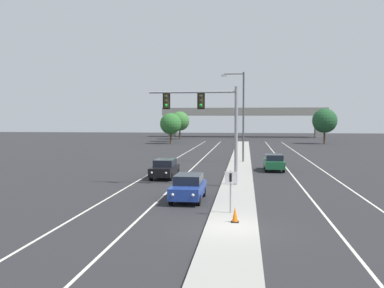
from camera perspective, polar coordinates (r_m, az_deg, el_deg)
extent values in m
plane|color=#28282B|center=(20.50, 5.10, -10.95)|extent=(260.00, 260.00, 0.00)
cube|color=#9E9B93|center=(38.18, 5.96, -4.15)|extent=(2.40, 110.00, 0.15)
cube|color=silver|center=(45.45, 0.16, -3.02)|extent=(0.14, 100.00, 0.01)
cube|color=silver|center=(45.32, 12.07, -3.11)|extent=(0.14, 100.00, 0.01)
cube|color=silver|center=(45.95, -3.93, -2.96)|extent=(0.14, 100.00, 0.01)
cube|color=silver|center=(45.74, 16.20, -3.11)|extent=(0.14, 100.00, 0.01)
cylinder|color=gray|center=(32.71, 5.67, 1.05)|extent=(0.24, 0.24, 7.20)
cylinder|color=gray|center=(32.96, 0.04, 6.65)|extent=(6.46, 0.16, 0.16)
cube|color=black|center=(32.90, 1.17, 5.53)|extent=(0.56, 0.06, 1.20)
cube|color=#38330F|center=(32.86, 1.16, 5.53)|extent=(0.32, 0.32, 1.00)
sphere|color=#282828|center=(32.71, 1.13, 6.10)|extent=(0.22, 0.22, 0.22)
sphere|color=#282828|center=(32.69, 1.13, 5.54)|extent=(0.22, 0.22, 0.22)
sphere|color=green|center=(32.68, 1.13, 4.98)|extent=(0.22, 0.22, 0.22)
cube|color=black|center=(33.26, -3.29, 5.50)|extent=(0.56, 0.06, 1.20)
cube|color=#38330F|center=(33.22, -3.30, 5.50)|extent=(0.32, 0.32, 1.00)
sphere|color=#282828|center=(33.07, -3.35, 6.06)|extent=(0.22, 0.22, 0.22)
sphere|color=#282828|center=(33.05, -3.35, 5.51)|extent=(0.22, 0.22, 0.22)
sphere|color=green|center=(33.04, -3.35, 4.96)|extent=(0.22, 0.22, 0.22)
cylinder|color=gray|center=(23.18, 4.96, -6.11)|extent=(0.08, 0.08, 2.20)
cube|color=white|center=(23.03, 4.97, -4.29)|extent=(0.60, 0.03, 0.60)
cube|color=black|center=(23.01, 4.97, -4.29)|extent=(0.12, 0.01, 0.44)
cylinder|color=#4C4C51|center=(50.15, 6.60, 3.45)|extent=(0.20, 0.20, 10.00)
cylinder|color=#4C4C51|center=(50.40, 5.37, 8.92)|extent=(2.20, 0.12, 0.12)
cube|color=#B7B7B2|center=(50.43, 4.11, 8.76)|extent=(0.56, 0.28, 0.20)
cube|color=navy|center=(27.38, -0.49, -5.86)|extent=(1.85, 4.42, 0.70)
cube|color=black|center=(27.50, -0.43, -4.49)|extent=(1.61, 2.39, 0.56)
sphere|color=#EAE5C6|center=(25.16, 0.12, -6.57)|extent=(0.18, 0.18, 0.18)
sphere|color=#EAE5C6|center=(25.33, -2.48, -6.50)|extent=(0.18, 0.18, 0.18)
cylinder|color=black|center=(25.87, 0.81, -7.19)|extent=(0.23, 0.64, 0.64)
cylinder|color=black|center=(26.10, -2.71, -7.10)|extent=(0.23, 0.64, 0.64)
cylinder|color=black|center=(28.81, 1.51, -6.11)|extent=(0.23, 0.64, 0.64)
cylinder|color=black|center=(29.02, -1.65, -6.04)|extent=(0.23, 0.64, 0.64)
cube|color=black|center=(37.42, -3.54, -3.38)|extent=(1.90, 4.44, 0.70)
cube|color=black|center=(37.56, -3.47, -2.38)|extent=(1.64, 2.41, 0.56)
sphere|color=#EAE5C6|center=(35.18, -3.34, -3.73)|extent=(0.18, 0.18, 0.18)
sphere|color=#EAE5C6|center=(35.42, -5.17, -3.68)|extent=(0.18, 0.18, 0.18)
cylinder|color=black|center=(35.85, -2.77, -4.24)|extent=(0.24, 0.65, 0.64)
cylinder|color=black|center=(36.18, -5.27, -4.17)|extent=(0.24, 0.65, 0.64)
cylinder|color=black|center=(38.77, -1.92, -3.66)|extent=(0.24, 0.65, 0.64)
cylinder|color=black|center=(39.08, -4.24, -3.61)|extent=(0.24, 0.65, 0.64)
cube|color=#195633|center=(43.45, 10.45, -2.49)|extent=(1.82, 4.41, 0.70)
cube|color=black|center=(43.17, 10.48, -1.68)|extent=(1.60, 2.38, 0.56)
sphere|color=#EAE5C6|center=(45.58, 9.57, -2.14)|extent=(0.18, 0.18, 0.18)
sphere|color=#EAE5C6|center=(45.65, 11.02, -2.15)|extent=(0.18, 0.18, 0.18)
cylinder|color=black|center=(44.94, 9.32, -2.73)|extent=(0.22, 0.64, 0.64)
cylinder|color=black|center=(45.03, 11.36, -2.74)|extent=(0.22, 0.64, 0.64)
cylinder|color=black|center=(41.96, 9.47, -3.16)|extent=(0.22, 0.64, 0.64)
cylinder|color=black|center=(42.05, 11.65, -3.17)|extent=(0.22, 0.64, 0.64)
cube|color=black|center=(21.37, 5.52, -9.89)|extent=(0.36, 0.36, 0.04)
cone|color=orange|center=(21.29, 5.52, -8.92)|extent=(0.28, 0.28, 0.70)
cube|color=gray|center=(117.80, 6.63, 3.91)|extent=(42.40, 6.40, 1.10)
cube|color=gray|center=(114.82, 6.63, 4.42)|extent=(42.40, 0.36, 0.90)
cube|color=gray|center=(119.47, -2.63, 2.30)|extent=(1.80, 2.40, 5.65)
cube|color=gray|center=(119.28, 15.89, 2.17)|extent=(1.80, 2.40, 5.65)
cylinder|color=#4C3823|center=(89.94, 16.59, 0.84)|extent=(0.36, 0.36, 2.60)
sphere|color=#1E4C28|center=(89.86, 16.63, 2.88)|extent=(4.76, 4.76, 4.76)
cylinder|color=#4C3823|center=(104.99, -1.57, 1.29)|extent=(0.36, 0.36, 2.48)
sphere|color=#387533|center=(104.92, -1.58, 2.95)|extent=(4.53, 4.53, 4.53)
cylinder|color=#4C3823|center=(86.48, -2.74, 0.77)|extent=(0.36, 0.36, 2.27)
sphere|color=#2D6B2D|center=(86.39, -2.75, 2.62)|extent=(4.15, 4.15, 4.15)
cylinder|color=#4C3823|center=(94.32, -2.72, 0.92)|extent=(0.36, 0.36, 2.07)
sphere|color=#387533|center=(94.25, -2.73, 2.47)|extent=(3.78, 3.78, 3.78)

